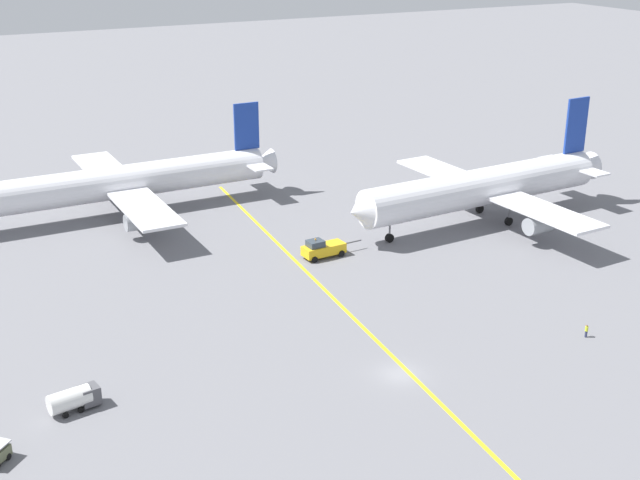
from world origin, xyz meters
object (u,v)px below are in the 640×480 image
object	(u,v)px
airliner_being_pushed	(483,187)
gse_fuel_bowser_stubby	(75,398)
ground_crew_marshaller_foreground	(586,331)
airliner_at_gate_left	(109,184)
pushback_tug	(323,249)

from	to	relation	value
airliner_being_pushed	gse_fuel_bowser_stubby	world-z (taller)	airliner_being_pushed
airliner_being_pushed	ground_crew_marshaller_foreground	distance (m)	39.25
airliner_at_gate_left	ground_crew_marshaller_foreground	size ratio (longest dim) A/B	37.31
ground_crew_marshaller_foreground	pushback_tug	bearing A→B (deg)	114.22
ground_crew_marshaller_foreground	airliner_at_gate_left	bearing A→B (deg)	119.81
airliner_being_pushed	gse_fuel_bowser_stubby	distance (m)	72.76
airliner_at_gate_left	airliner_being_pushed	world-z (taller)	airliner_being_pushed
airliner_being_pushed	ground_crew_marshaller_foreground	xyz separation A→B (m)	(-12.97, -36.73, -4.85)
ground_crew_marshaller_foreground	airliner_being_pushed	bearing A→B (deg)	70.55
pushback_tug	ground_crew_marshaller_foreground	distance (m)	38.36
airliner_at_gate_left	ground_crew_marshaller_foreground	distance (m)	76.19
airliner_at_gate_left	ground_crew_marshaller_foreground	world-z (taller)	airliner_at_gate_left
airliner_at_gate_left	airliner_being_pushed	size ratio (longest dim) A/B	1.20
airliner_being_pushed	gse_fuel_bowser_stubby	xyz separation A→B (m)	(-67.89, -25.80, -4.31)
airliner_at_gate_left	gse_fuel_bowser_stubby	world-z (taller)	airliner_at_gate_left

